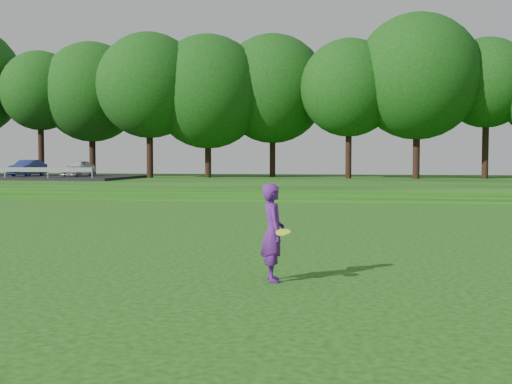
# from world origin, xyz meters

# --- Properties ---
(ground) EXTENTS (140.00, 140.00, 0.00)m
(ground) POSITION_xyz_m (0.00, 0.00, 0.00)
(ground) COLOR #10420C
(ground) RESTS_ON ground
(berm) EXTENTS (130.00, 30.00, 0.60)m
(berm) POSITION_xyz_m (0.00, 34.00, 0.30)
(berm) COLOR #10420C
(berm) RESTS_ON ground
(walking_path) EXTENTS (130.00, 1.60, 0.04)m
(walking_path) POSITION_xyz_m (0.00, 20.00, 0.02)
(walking_path) COLOR gray
(walking_path) RESTS_ON ground
(treeline) EXTENTS (104.00, 7.00, 15.00)m
(treeline) POSITION_xyz_m (0.00, 38.00, 8.10)
(treeline) COLOR #0F3D0E
(treeline) RESTS_ON berm
(woman) EXTENTS (0.62, 0.78, 1.66)m
(woman) POSITION_xyz_m (3.46, -0.28, 0.83)
(woman) COLOR #591C7F
(woman) RESTS_ON ground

